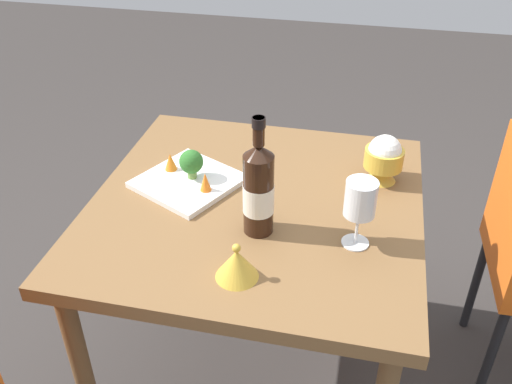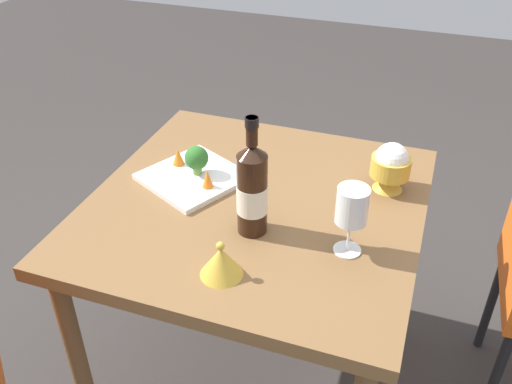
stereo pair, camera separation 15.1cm
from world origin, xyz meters
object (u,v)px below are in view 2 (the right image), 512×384
object	(u,v)px
wine_glass	(352,207)
carrot_garnish_right	(207,179)
broccoli_floret	(197,158)
serving_plate	(193,177)
rice_bowl	(391,166)
carrot_garnish_left	(178,157)
rice_bowl_lid	(221,261)
wine_bottle	(252,189)

from	to	relation	value
wine_glass	carrot_garnish_right	size ratio (longest dim) A/B	3.30
broccoli_floret	serving_plate	bearing A→B (deg)	-127.54
rice_bowl	wine_glass	bearing A→B (deg)	-99.56
wine_glass	rice_bowl	world-z (taller)	wine_glass
wine_glass	carrot_garnish_left	world-z (taller)	wine_glass
wine_glass	rice_bowl	size ratio (longest dim) A/B	1.26
rice_bowl_lid	carrot_garnish_left	world-z (taller)	rice_bowl_lid
serving_plate	carrot_garnish_left	world-z (taller)	carrot_garnish_left
rice_bowl	carrot_garnish_right	bearing A→B (deg)	-158.63
wine_bottle	carrot_garnish_right	world-z (taller)	wine_bottle
broccoli_floret	wine_glass	bearing A→B (deg)	-20.55
rice_bowl_lid	wine_glass	bearing A→B (deg)	34.94
serving_plate	rice_bowl_lid	bearing A→B (deg)	-56.36
wine_bottle	carrot_garnish_left	world-z (taller)	wine_bottle
rice_bowl_lid	carrot_garnish_left	bearing A→B (deg)	127.43
wine_bottle	serving_plate	xyz separation A→B (m)	(-0.24, 0.17, -0.12)
rice_bowl_lid	serving_plate	size ratio (longest dim) A/B	0.30
wine_glass	broccoli_floret	world-z (taller)	wine_glass
broccoli_floret	carrot_garnish_right	world-z (taller)	broccoli_floret
rice_bowl	serving_plate	xyz separation A→B (m)	(-0.53, -0.14, -0.07)
rice_bowl_lid	serving_plate	bearing A→B (deg)	123.64
wine_glass	broccoli_floret	distance (m)	0.51
serving_plate	carrot_garnish_right	xyz separation A→B (m)	(0.07, -0.04, 0.04)
rice_bowl	serving_plate	world-z (taller)	rice_bowl
wine_bottle	carrot_garnish_left	size ratio (longest dim) A/B	6.14
serving_plate	broccoli_floret	world-z (taller)	broccoli_floret
wine_glass	serving_plate	distance (m)	0.52
wine_bottle	serving_plate	distance (m)	0.31
rice_bowl_lid	serving_plate	distance (m)	0.41
carrot_garnish_left	serving_plate	bearing A→B (deg)	-31.61
carrot_garnish_left	carrot_garnish_right	distance (m)	0.16
rice_bowl	rice_bowl_lid	xyz separation A→B (m)	(-0.31, -0.48, -0.04)
wine_glass	carrot_garnish_right	xyz separation A→B (m)	(-0.42, 0.12, -0.09)
wine_bottle	rice_bowl	xyz separation A→B (m)	(0.29, 0.30, -0.05)
carrot_garnish_left	wine_glass	bearing A→B (deg)	-20.64
rice_bowl	broccoli_floret	bearing A→B (deg)	-166.38
wine_glass	carrot_garnish_left	xyz separation A→B (m)	(-0.55, 0.21, -0.09)
wine_glass	serving_plate	bearing A→B (deg)	160.99
serving_plate	carrot_garnish_left	xyz separation A→B (m)	(-0.07, 0.04, 0.03)
wine_glass	serving_plate	xyz separation A→B (m)	(-0.48, 0.17, -0.12)
wine_bottle	serving_plate	world-z (taller)	wine_bottle
rice_bowl_lid	rice_bowl	bearing A→B (deg)	57.67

